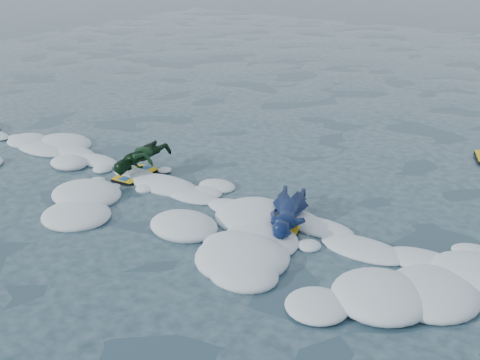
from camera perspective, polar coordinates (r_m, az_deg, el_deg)
name	(u,v)px	position (r m, az deg, el deg)	size (l,w,h in m)	color
ground	(115,224)	(9.34, -11.79, -4.13)	(120.00, 120.00, 0.00)	#182A3A
foam_band	(160,200)	(10.01, -7.62, -1.94)	(12.00, 3.10, 0.30)	silver
prone_woman_unit	(288,214)	(9.03, 4.53, -3.21)	(1.12, 1.67, 0.41)	black
prone_child_unit	(142,161)	(11.05, -9.29, 1.83)	(0.61, 1.25, 0.49)	black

